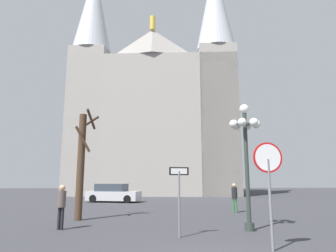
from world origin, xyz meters
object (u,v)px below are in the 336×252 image
Objects in this scene: stop_sign at (269,172)px; parked_car_near_silver at (113,193)px; cathedral at (155,116)px; pedestrian_standing at (62,202)px; one_way_arrow_sign at (179,191)px; street_lamp at (246,143)px; bare_tree at (81,162)px; pedestrian_walking at (234,195)px.

stop_sign is 19.11m from parked_car_near_silver.
cathedral is 28.70m from pedestrian_standing.
cathedral is at bearing 91.34° from one_way_arrow_sign.
stop_sign is at bearing -40.82° from one_way_arrow_sign.
bare_tree reaches higher than street_lamp.
pedestrian_walking is at bearing -77.97° from cathedral.
pedestrian_walking is 0.98× the size of pedestrian_standing.
cathedral reaches higher than pedestrian_standing.
pedestrian_standing is (-3.79, -26.93, -9.18)m from cathedral.
cathedral is at bearing 102.03° from pedestrian_walking.
stop_sign is 3.17m from one_way_arrow_sign.
parked_car_near_silver is 14.04m from pedestrian_standing.
one_way_arrow_sign is 8.27m from pedestrian_walking.
bare_tree is at bearing -161.34° from pedestrian_walking.
cathedral reaches higher than one_way_arrow_sign.
one_way_arrow_sign reaches higher than parked_car_near_silver.
bare_tree is at bearing 136.13° from stop_sign.
street_lamp is 2.94× the size of pedestrian_walking.
one_way_arrow_sign is at bearing -118.20° from pedestrian_walking.
cathedral reaches higher than street_lamp.
pedestrian_standing is (-4.46, 1.80, -0.49)m from one_way_arrow_sign.
pedestrian_standing is at bearing -90.87° from parked_car_near_silver.
pedestrian_standing is at bearing 175.11° from street_lamp.
cathedral is at bearing 81.24° from bare_tree.
cathedral is 30.03m from one_way_arrow_sign.
pedestrian_standing is (-0.21, -14.03, 0.31)m from parked_car_near_silver.
parked_car_near_silver is at bearing 115.59° from street_lamp.
street_lamp reaches higher than one_way_arrow_sign.
street_lamp is (0.41, 3.22, 1.24)m from stop_sign.
one_way_arrow_sign is 1.40× the size of pedestrian_walking.
pedestrian_standing is at bearing 150.61° from stop_sign.
one_way_arrow_sign is 16.42m from parked_car_near_silver.
cathedral reaches higher than bare_tree.
cathedral is 6.33× the size of street_lamp.
stop_sign reaches higher than pedestrian_standing.
street_lamp is 0.92× the size of bare_tree.
parked_car_near_silver is 2.83× the size of pedestrian_walking.
bare_tree is 8.94m from pedestrian_walking.
bare_tree reaches higher than parked_car_near_silver.
stop_sign is 9.50m from pedestrian_walking.
cathedral is 10.50× the size of stop_sign.
stop_sign is 3.48m from street_lamp.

